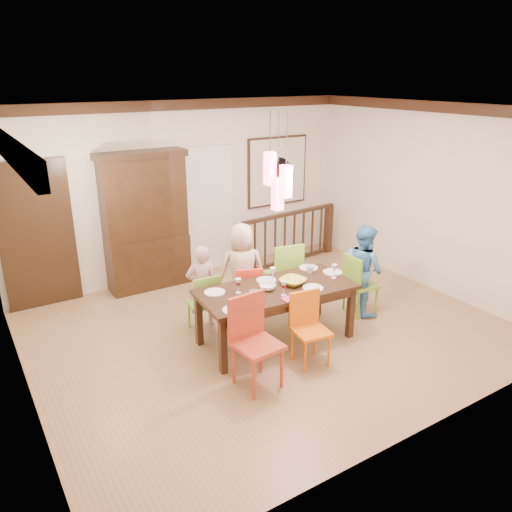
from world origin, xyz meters
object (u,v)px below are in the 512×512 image
chair_far_left (203,298)px  person_far_left (202,287)px  dining_table (276,294)px  chair_end_right (361,280)px  china_hutch (146,221)px  balustrade (290,237)px  person_end_right (363,269)px  person_far_mid (242,270)px

chair_far_left → person_far_left: person_far_left is taller
chair_far_left → person_far_left: 0.18m
dining_table → chair_end_right: 1.51m
chair_far_left → china_hutch: (-0.07, 1.83, 0.62)m
chair_end_right → balustrade: size_ratio=0.42×
balustrade → person_end_right: (-0.28, -2.18, 0.16)m
person_far_mid → person_end_right: size_ratio=1.04×
balustrade → person_far_mid: person_far_mid is taller
chair_end_right → chair_far_left: bearing=76.8°
china_hutch → person_far_mid: bearing=-65.8°
chair_end_right → china_hutch: china_hutch is taller
chair_end_right → person_far_left: person_far_left is taller
person_end_right → china_hutch: bearing=45.2°
dining_table → person_end_right: 1.54m
person_far_left → person_far_mid: bearing=-165.9°
chair_far_left → balustrade: bearing=-145.6°
balustrade → person_far_mid: 2.25m
person_far_mid → person_end_right: person_far_mid is taller
chair_far_left → chair_end_right: bearing=165.1°
china_hutch → dining_table: bearing=-74.1°
person_far_mid → person_end_right: (1.52, -0.83, -0.02)m
dining_table → balustrade: (1.82, 2.23, -0.16)m
dining_table → person_far_mid: person_far_mid is taller
person_far_left → chair_far_left: bearing=81.9°
chair_far_left → chair_end_right: chair_end_right is taller
dining_table → chair_far_left: (-0.67, 0.75, -0.19)m
dining_table → person_far_mid: (0.02, 0.89, 0.02)m
person_far_mid → person_end_right: 1.73m
dining_table → person_end_right: size_ratio=1.56×
dining_table → chair_far_left: 1.02m
china_hutch → person_end_right: bearing=-48.0°
dining_table → china_hutch: bearing=110.2°
balustrade → person_end_right: person_end_right is taller
chair_far_left → china_hutch: china_hutch is taller
chair_end_right → china_hutch: 3.44m
chair_end_right → person_far_left: bearing=73.2°
china_hutch → person_end_right: (2.28, -2.53, -0.45)m
chair_end_right → person_end_right: size_ratio=0.68×
chair_end_right → person_far_mid: 1.72m
chair_end_right → china_hutch: size_ratio=0.41×
chair_far_left → china_hutch: bearing=-84.3°
chair_far_left → china_hutch: size_ratio=0.38×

